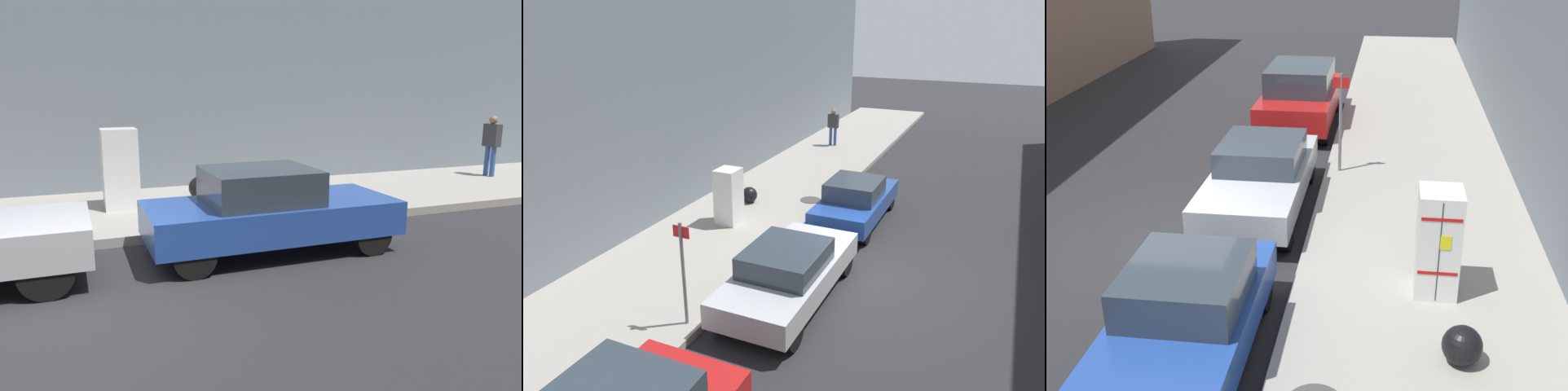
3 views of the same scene
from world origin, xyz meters
TOP-DOWN VIEW (x-y plane):
  - ground_plane at (0.00, 0.00)m, footprint 80.00×80.00m
  - sidewalk_slab at (-4.50, 0.00)m, footprint 4.19×44.00m
  - building_facade_near at (-7.65, 0.00)m, footprint 2.10×39.60m
  - discarded_refrigerator at (-4.62, 1.17)m, footprint 0.65×0.73m
  - manhole_cover at (-3.08, 3.98)m, footprint 0.70×0.70m
  - street_sign_post at (-2.73, -3.81)m, footprint 0.36×0.07m
  - trash_bag at (-4.88, 2.95)m, footprint 0.53×0.53m
  - pedestrian_walking_far at (-4.92, 11.51)m, footprint 0.50×0.23m
  - parked_sedan_silver at (-1.28, -1.90)m, footprint 1.81×4.49m
  - parked_hatchback_blue at (-1.28, 3.19)m, footprint 1.72×4.11m

SIDE VIEW (x-z plane):
  - ground_plane at x=0.00m, z-range 0.00..0.00m
  - sidewalk_slab at x=-4.50m, z-range 0.00..0.17m
  - manhole_cover at x=-3.08m, z-range 0.17..0.19m
  - trash_bag at x=-4.88m, z-range 0.17..0.71m
  - parked_hatchback_blue at x=-1.28m, z-range 0.01..1.43m
  - parked_sedan_silver at x=-1.28m, z-range 0.03..1.44m
  - discarded_refrigerator at x=-4.62m, z-range 0.17..1.86m
  - pedestrian_walking_far at x=-4.92m, z-range 0.32..2.04m
  - street_sign_post at x=-2.73m, z-range 0.32..2.56m
  - building_facade_near at x=-7.65m, z-range 0.00..10.91m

